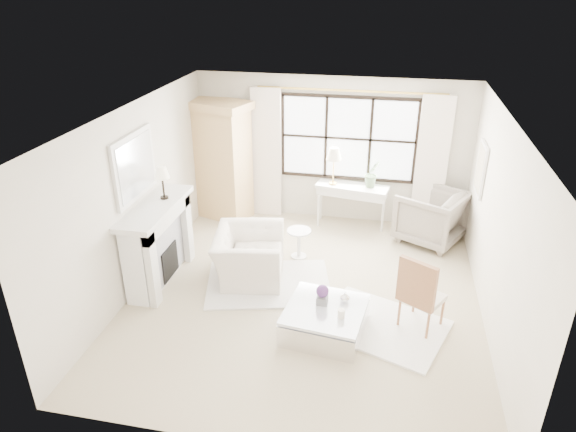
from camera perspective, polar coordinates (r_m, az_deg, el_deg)
name	(u,v)px	position (r m, az deg, el deg)	size (l,w,h in m)	color
floor	(305,295)	(7.68, 1.88, -8.76)	(5.50, 5.50, 0.00)	#C1B08F
ceiling	(308,115)	(6.55, 2.22, 11.14)	(5.50, 5.50, 0.00)	silver
wall_back	(331,150)	(9.55, 4.82, 7.29)	(5.00, 5.00, 0.00)	beige
wall_front	(255,341)	(4.72, -3.74, -13.68)	(5.00, 5.00, 0.00)	silver
wall_left	(137,198)	(7.78, -16.45, 1.94)	(5.50, 5.50, 0.00)	beige
wall_right	(499,229)	(7.09, 22.37, -1.35)	(5.50, 5.50, 0.00)	white
window_pane	(348,138)	(9.43, 6.69, 8.56)	(2.40, 0.02, 1.50)	white
window_frame	(348,139)	(9.42, 6.68, 8.54)	(2.50, 0.04, 1.50)	black
curtain_rod	(350,91)	(9.15, 6.94, 13.67)	(0.04, 0.04, 3.30)	#B3903E
curtain_left	(267,154)	(9.69, -2.38, 6.93)	(0.55, 0.10, 2.47)	silver
curtain_right	(431,165)	(9.47, 15.64, 5.52)	(0.55, 0.10, 2.47)	white
fireplace	(157,242)	(7.98, -14.39, -2.80)	(0.58, 1.66, 1.26)	silver
mirror_frame	(134,166)	(7.59, -16.70, 5.31)	(0.05, 1.15, 0.95)	silver
mirror_glass	(136,166)	(7.58, -16.50, 5.30)	(0.02, 1.00, 0.80)	silver
art_frame	(481,169)	(8.56, 20.65, 4.93)	(0.04, 0.62, 0.82)	white
art_canvas	(480,169)	(8.56, 20.52, 4.94)	(0.01, 0.52, 0.72)	beige
mantel_lamp	(162,174)	(7.74, -13.86, 4.59)	(0.22, 0.22, 0.51)	black
armoire	(221,160)	(9.73, -7.40, 6.22)	(1.29, 1.02, 2.24)	tan
console_table	(351,205)	(9.59, 7.04, 1.18)	(1.36, 0.65, 0.80)	silver
console_lamp	(334,155)	(9.27, 5.13, 6.76)	(0.28, 0.28, 0.69)	#B3893E
orchid_plant	(372,174)	(9.33, 9.35, 4.68)	(0.28, 0.23, 0.51)	#5B7850
side_table	(299,240)	(8.46, 1.23, -2.64)	(0.40, 0.40, 0.51)	silver
rug_left	(269,283)	(7.91, -2.18, -7.50)	(1.85, 1.30, 0.03)	silver
rug_right	(381,326)	(7.17, 10.33, -11.92)	(1.61, 1.21, 0.03)	white
club_armchair	(249,256)	(7.93, -4.37, -4.41)	(1.16, 1.02, 0.76)	silver
wingback_chair	(431,217)	(9.27, 15.57, -0.06)	(1.00, 1.02, 0.93)	gray
french_chair	(420,308)	(7.10, 14.50, -9.85)	(0.66, 0.66, 1.08)	#AB7047
coffee_table	(325,320)	(6.90, 4.14, -11.50)	(1.12, 1.12, 0.38)	silver
planter_box	(322,300)	(6.83, 3.82, -9.27)	(0.15, 0.15, 0.11)	slate
planter_flowers	(322,291)	(6.75, 3.85, -8.31)	(0.17, 0.17, 0.17)	#522968
pillar_candle	(341,314)	(6.59, 5.94, -10.75)	(0.09, 0.09, 0.12)	white
coffee_vase	(345,297)	(6.88, 6.34, -8.95)	(0.13, 0.13, 0.14)	white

